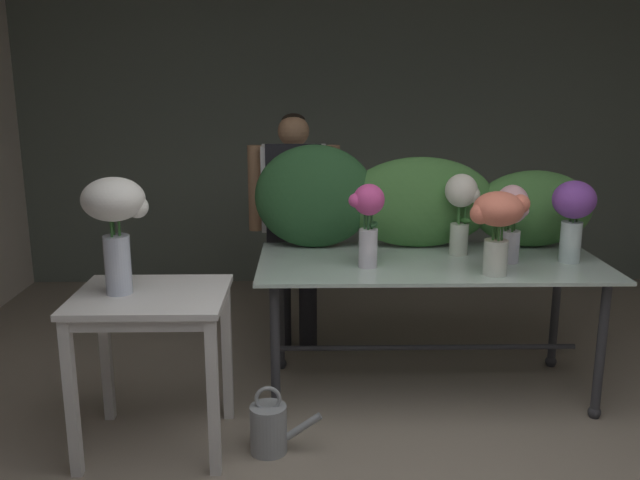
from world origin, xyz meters
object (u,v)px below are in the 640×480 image
display_table_glass (430,281)px  vase_white_roses_tall (115,217)px  vase_ivory_hydrangea (461,206)px  watering_can (270,428)px  florist (294,207)px  vase_violet_tulips (573,212)px  vase_blush_peonies (511,218)px  vase_fuchsia_carnations (368,219)px  side_table_white (152,315)px  vase_coral_dahlias (498,220)px

display_table_glass → vase_white_roses_tall: (-1.57, -0.56, 0.49)m
vase_ivory_hydrangea → watering_can: size_ratio=1.33×
watering_can → florist: bearing=85.7°
display_table_glass → vase_violet_tulips: size_ratio=4.23×
florist → vase_blush_peonies: bearing=-31.2°
florist → vase_fuchsia_carnations: size_ratio=3.46×
vase_ivory_hydrangea → vase_blush_peonies: 0.29m
vase_blush_peonies → vase_violet_tulips: (0.33, -0.00, 0.03)m
side_table_white → vase_coral_dahlias: (1.71, 0.28, 0.39)m
vase_coral_dahlias → vase_violet_tulips: size_ratio=0.96×
vase_coral_dahlias → vase_white_roses_tall: vase_white_roses_tall is taller
display_table_glass → vase_blush_peonies: size_ratio=4.45×
side_table_white → vase_violet_tulips: size_ratio=1.75×
florist → watering_can: florist is taller
vase_blush_peonies → display_table_glass: bearing=174.7°
vase_violet_tulips → watering_can: vase_violet_tulips is taller
vase_violet_tulips → watering_can: (-1.63, -0.60, -0.94)m
side_table_white → vase_violet_tulips: bearing=13.4°
side_table_white → vase_ivory_hydrangea: 1.80m
side_table_white → florist: size_ratio=0.51×
vase_blush_peonies → vase_ivory_hydrangea: bearing=145.1°
side_table_white → vase_ivory_hydrangea: bearing=23.1°
vase_fuchsia_carnations → display_table_glass: bearing=18.9°
vase_ivory_hydrangea → vase_white_roses_tall: bearing=-158.6°
florist → vase_ivory_hydrangea: (0.96, -0.56, 0.11)m
vase_violet_tulips → vase_white_roses_tall: size_ratio=0.82×
vase_coral_dahlias → watering_can: size_ratio=1.23×
vase_coral_dahlias → florist: bearing=137.4°
florist → vase_blush_peonies: florist is taller
vase_white_roses_tall → watering_can: size_ratio=1.57×
display_table_glass → vase_violet_tulips: vase_violet_tulips is taller
side_table_white → vase_ivory_hydrangea: vase_ivory_hydrangea is taller
vase_coral_dahlias → watering_can: bearing=-162.6°
florist → vase_white_roses_tall: (-0.80, -1.25, 0.20)m
display_table_glass → vase_white_roses_tall: vase_white_roses_tall is taller
vase_ivory_hydrangea → vase_white_roses_tall: (-1.76, -0.69, 0.08)m
side_table_white → watering_can: bearing=-8.4°
vase_blush_peonies → vase_white_roses_tall: size_ratio=0.78×
florist → vase_violet_tulips: (1.53, -0.73, 0.11)m
watering_can → vase_blush_peonies: bearing=25.0°
side_table_white → vase_ivory_hydrangea: (1.62, 0.69, 0.39)m
vase_blush_peonies → side_table_white: bearing=-164.2°
display_table_glass → vase_blush_peonies: 0.57m
vase_ivory_hydrangea → vase_violet_tulips: bearing=-16.2°
side_table_white → vase_blush_peonies: bearing=15.8°
side_table_white → vase_white_roses_tall: (-0.14, 0.00, 0.48)m
display_table_glass → vase_violet_tulips: (0.76, -0.04, 0.40)m
florist → vase_coral_dahlias: 1.44m
display_table_glass → vase_fuchsia_carnations: vase_fuchsia_carnations is taller
vase_violet_tulips → vase_blush_peonies: bearing=179.9°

